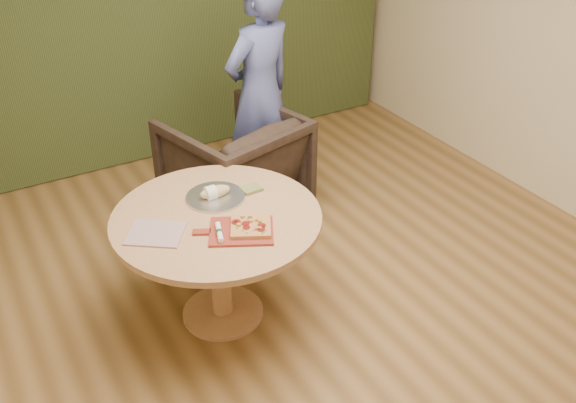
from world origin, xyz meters
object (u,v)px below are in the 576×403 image
(pizza_paddle, at_px, (239,231))
(armchair, at_px, (234,162))
(cutlery_roll, at_px, (219,232))
(pedestal_table, at_px, (218,236))
(person_standing, at_px, (260,94))
(flatbread_pizza, at_px, (251,226))
(serving_tray, at_px, (216,197))
(bread_roll, at_px, (214,192))

(pizza_paddle, distance_m, armchair, 1.41)
(armchair, bearing_deg, cutlery_roll, 46.68)
(pedestal_table, distance_m, person_standing, 1.51)
(flatbread_pizza, distance_m, serving_tray, 0.41)
(pedestal_table, distance_m, bread_roll, 0.27)
(serving_tray, height_order, bread_roll, bread_roll)
(bread_roll, relative_size, armchair, 0.21)
(cutlery_roll, height_order, person_standing, person_standing)
(armchair, bearing_deg, person_standing, -170.57)
(pizza_paddle, bearing_deg, armchair, 93.08)
(pedestal_table, bearing_deg, cutlery_roll, -109.67)
(pedestal_table, bearing_deg, flatbread_pizza, -65.91)
(person_standing, bearing_deg, serving_tray, 33.61)
(pedestal_table, height_order, flatbread_pizza, flatbread_pizza)
(cutlery_roll, bearing_deg, flatbread_pizza, 8.60)
(pizza_paddle, bearing_deg, bread_roll, 113.27)
(pedestal_table, distance_m, flatbread_pizza, 0.31)
(pizza_paddle, xyz_separation_m, armchair, (0.56, 1.26, -0.30))
(flatbread_pizza, height_order, cutlery_roll, flatbread_pizza)
(pizza_paddle, distance_m, flatbread_pizza, 0.07)
(pizza_paddle, bearing_deg, serving_tray, 112.00)
(pizza_paddle, xyz_separation_m, person_standing, (0.87, 1.40, 0.14))
(pedestal_table, height_order, cutlery_roll, cutlery_roll)
(pizza_paddle, relative_size, bread_roll, 2.44)
(flatbread_pizza, distance_m, bread_roll, 0.41)
(bread_roll, xyz_separation_m, person_standing, (0.84, 1.00, 0.10))
(pizza_paddle, xyz_separation_m, flatbread_pizza, (0.06, -0.01, 0.02))
(serving_tray, bearing_deg, pizza_paddle, -95.17)
(cutlery_roll, xyz_separation_m, person_standing, (0.98, 1.38, 0.11))
(flatbread_pizza, distance_m, person_standing, 1.63)
(pizza_paddle, height_order, flatbread_pizza, flatbread_pizza)
(person_standing, bearing_deg, cutlery_roll, 37.98)
(pizza_paddle, height_order, bread_roll, bread_roll)
(pedestal_table, xyz_separation_m, person_standing, (0.91, 1.18, 0.28))
(pizza_paddle, distance_m, cutlery_roll, 0.12)
(armchair, bearing_deg, bread_roll, 43.36)
(flatbread_pizza, relative_size, armchair, 0.32)
(serving_tray, xyz_separation_m, bread_roll, (-0.01, 0.00, 0.04))
(bread_roll, bearing_deg, serving_tray, -0.00)
(serving_tray, bearing_deg, pedestal_table, -113.33)
(pizza_paddle, bearing_deg, cutlery_roll, -161.44)
(cutlery_roll, bearing_deg, serving_tray, 87.17)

